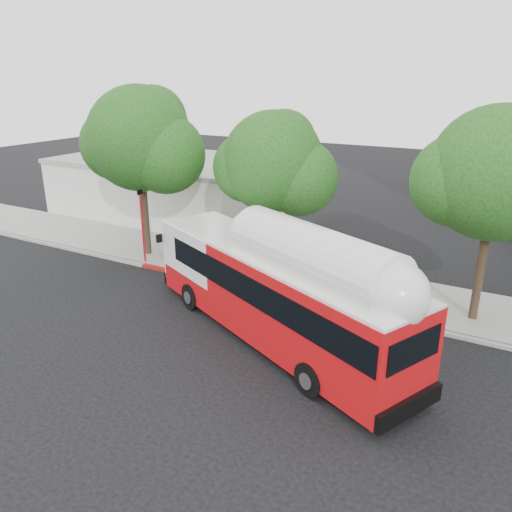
{
  "coord_description": "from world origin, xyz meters",
  "views": [
    {
      "loc": [
        10.17,
        -15.93,
        10.14
      ],
      "look_at": [
        -0.29,
        3.0,
        2.28
      ],
      "focal_mm": 35.0,
      "sensor_mm": 36.0,
      "label": 1
    }
  ],
  "objects": [
    {
      "name": "street_tree_right",
      "position": [
        9.44,
        5.86,
        6.26
      ],
      "size": [
        6.21,
        5.4,
        9.18
      ],
      "color": "#2D2116",
      "rests_on": "ground"
    },
    {
      "name": "ground",
      "position": [
        0.0,
        0.0,
        0.0
      ],
      "size": [
        120.0,
        120.0,
        0.0
      ],
      "primitive_type": "plane",
      "color": "black",
      "rests_on": "ground"
    },
    {
      "name": "signal_pole",
      "position": [
        -8.23,
        4.31,
        2.19
      ],
      "size": [
        0.12,
        0.4,
        4.27
      ],
      "color": "red",
      "rests_on": "ground"
    },
    {
      "name": "sidewalk",
      "position": [
        0.0,
        6.5,
        0.07
      ],
      "size": [
        60.0,
        5.0,
        0.15
      ],
      "primitive_type": "cube",
      "color": "gray",
      "rests_on": "ground"
    },
    {
      "name": "street_tree_mid",
      "position": [
        -0.59,
        6.06,
        5.91
      ],
      "size": [
        5.75,
        5.0,
        8.62
      ],
      "color": "#2D2116",
      "rests_on": "ground"
    },
    {
      "name": "curb_strip",
      "position": [
        0.0,
        3.9,
        0.07
      ],
      "size": [
        60.0,
        0.3,
        0.15
      ],
      "primitive_type": "cube",
      "color": "gray",
      "rests_on": "ground"
    },
    {
      "name": "low_commercial_bldg",
      "position": [
        -14.0,
        14.0,
        2.15
      ],
      "size": [
        16.2,
        10.2,
        4.25
      ],
      "color": "silver",
      "rests_on": "ground"
    },
    {
      "name": "transit_bus",
      "position": [
        2.13,
        0.14,
        1.99
      ],
      "size": [
        14.08,
        8.36,
        4.26
      ],
      "rotation": [
        0.0,
        0.0,
        -0.44
      ],
      "color": "red",
      "rests_on": "ground"
    },
    {
      "name": "red_curb_segment",
      "position": [
        -3.0,
        3.9,
        0.08
      ],
      "size": [
        10.0,
        0.32,
        0.16
      ],
      "primitive_type": "cube",
      "color": "maroon",
      "rests_on": "ground"
    },
    {
      "name": "street_tree_left",
      "position": [
        -8.53,
        5.56,
        6.6
      ],
      "size": [
        6.67,
        5.8,
        9.74
      ],
      "color": "#2D2116",
      "rests_on": "ground"
    }
  ]
}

